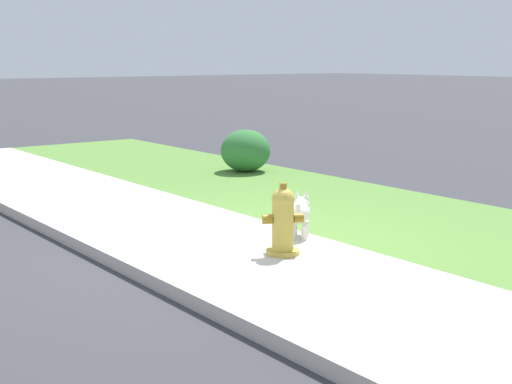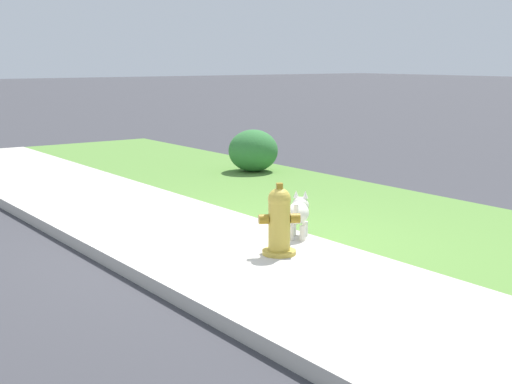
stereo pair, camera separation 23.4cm
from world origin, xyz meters
name	(u,v)px [view 2 (the right image)]	position (x,y,z in m)	size (l,w,h in m)	color
ground_plane	(219,247)	(0.00, 0.00, 0.00)	(120.00, 120.00, 0.00)	#38383D
sidewalk_pavement	(219,246)	(0.00, 0.00, 0.01)	(18.00, 2.04, 0.01)	#BCB7AD
grass_verge	(391,215)	(0.00, 2.40, 0.00)	(18.00, 2.76, 0.01)	#568438
street_curb	(114,259)	(0.00, -1.10, 0.06)	(18.00, 0.16, 0.12)	#BCB7AD
fire_hydrant_by_grass_verge	(279,221)	(0.59, 0.29, 0.32)	(0.36, 0.38, 0.68)	gold
small_white_dog	(299,212)	(0.19, 0.85, 0.27)	(0.41, 0.42, 0.46)	silver
shrub_bush_far_verge	(253,151)	(-3.62, 3.01, 0.34)	(0.80, 0.80, 0.68)	#337538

